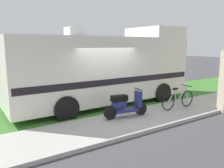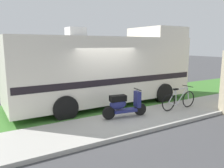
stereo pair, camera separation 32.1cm
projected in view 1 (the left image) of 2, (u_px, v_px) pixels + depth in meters
The scene contains 7 objects.
ground_plane at pixel (110, 114), 8.60m from camera, with size 80.00×80.00×0.00m, color #424244.
sidewalk at pixel (129, 122), 7.60m from camera, with size 24.00×2.00×0.12m.
grass_strip at pixel (91, 105), 9.83m from camera, with size 24.00×3.40×0.08m.
motorhome_rv at pixel (104, 68), 9.82m from camera, with size 7.94×2.80×3.42m.
scooter at pixel (124, 105), 7.80m from camera, with size 1.64×0.56×0.97m.
bicycle at pixel (178, 99), 8.93m from camera, with size 1.74×0.52×0.88m.
pickup_truck_near at pixel (130, 67), 16.93m from camera, with size 5.13×2.41×1.82m.
Camera 1 is at (-4.47, -6.96, 2.62)m, focal length 36.35 mm.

